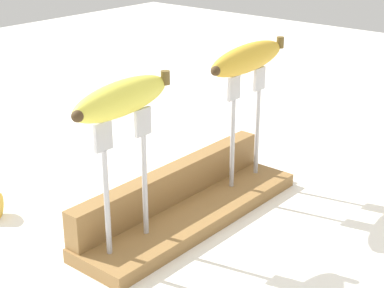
{
  "coord_description": "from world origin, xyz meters",
  "views": [
    {
      "loc": [
        -0.61,
        -0.52,
        0.44
      ],
      "look_at": [
        0.0,
        0.0,
        0.12
      ],
      "focal_mm": 57.54,
      "sensor_mm": 36.0,
      "label": 1
    }
  ],
  "objects_px": {
    "fork_stand_left": "(127,169)",
    "banana_raised_right": "(250,58)",
    "banana_raised_left": "(124,98)",
    "fork_stand_right": "(248,117)"
  },
  "relations": [
    {
      "from": "banana_raised_right",
      "to": "fork_stand_left",
      "type": "bearing_deg",
      "value": 180.0
    },
    {
      "from": "fork_stand_left",
      "to": "banana_raised_left",
      "type": "xyz_separation_m",
      "value": [
        -0.0,
        -0.0,
        0.09
      ]
    },
    {
      "from": "fork_stand_left",
      "to": "banana_raised_right",
      "type": "bearing_deg",
      "value": -0.0
    },
    {
      "from": "fork_stand_right",
      "to": "banana_raised_right",
      "type": "height_order",
      "value": "banana_raised_right"
    },
    {
      "from": "banana_raised_left",
      "to": "banana_raised_right",
      "type": "height_order",
      "value": "same"
    },
    {
      "from": "fork_stand_left",
      "to": "banana_raised_left",
      "type": "distance_m",
      "value": 0.09
    },
    {
      "from": "fork_stand_left",
      "to": "fork_stand_right",
      "type": "xyz_separation_m",
      "value": [
        0.26,
        0.0,
        0.0
      ]
    },
    {
      "from": "banana_raised_left",
      "to": "fork_stand_left",
      "type": "bearing_deg",
      "value": 5.83
    },
    {
      "from": "fork_stand_right",
      "to": "banana_raised_left",
      "type": "bearing_deg",
      "value": -180.0
    },
    {
      "from": "banana_raised_right",
      "to": "banana_raised_left",
      "type": "bearing_deg",
      "value": -180.0
    }
  ]
}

